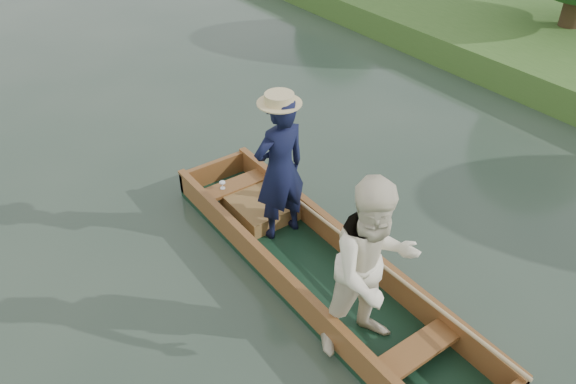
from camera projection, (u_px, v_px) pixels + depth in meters
ground at (317, 279)px, 6.81m from camera, size 120.00×120.00×0.00m
punt at (328, 241)px, 6.15m from camera, size 1.34×5.05×2.12m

